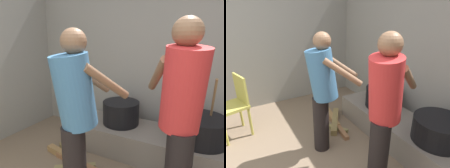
% 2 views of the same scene
% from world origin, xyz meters
% --- Properties ---
extents(block_enclosure_rear, '(5.05, 0.20, 2.35)m').
position_xyz_m(block_enclosure_rear, '(0.00, 2.60, 1.17)').
color(block_enclosure_rear, gray).
rests_on(block_enclosure_rear, ground_plane).
extents(hearth_ledge, '(2.13, 0.60, 0.34)m').
position_xyz_m(hearth_ledge, '(-0.21, 2.08, 0.17)').
color(hearth_ledge, slate).
rests_on(hearth_ledge, ground_plane).
extents(cooking_pot_main, '(0.57, 0.57, 0.73)m').
position_xyz_m(cooking_pot_main, '(0.27, 2.11, 0.48)').
color(cooking_pot_main, black).
rests_on(cooking_pot_main, hearth_ledge).
extents(cooking_pot_secondary, '(0.48, 0.48, 0.30)m').
position_xyz_m(cooking_pot_secondary, '(-0.69, 2.12, 0.49)').
color(cooking_pot_secondary, black).
rests_on(cooking_pot_secondary, hearth_ledge).
extents(cook_in_blue_shirt, '(0.55, 0.71, 1.51)m').
position_xyz_m(cook_in_blue_shirt, '(-0.64, 1.12, 0.86)').
color(cook_in_blue_shirt, black).
rests_on(cook_in_blue_shirt, ground_plane).
extents(cook_in_red_shirt, '(0.58, 0.73, 1.58)m').
position_xyz_m(cook_in_red_shirt, '(0.14, 1.37, 0.90)').
color(cook_in_red_shirt, black).
rests_on(cook_in_red_shirt, ground_plane).
extents(firewood_pile, '(0.89, 0.47, 0.09)m').
position_xyz_m(firewood_pile, '(-1.06, 1.51, 0.04)').
color(firewood_pile, '#92613F').
rests_on(firewood_pile, ground_plane).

